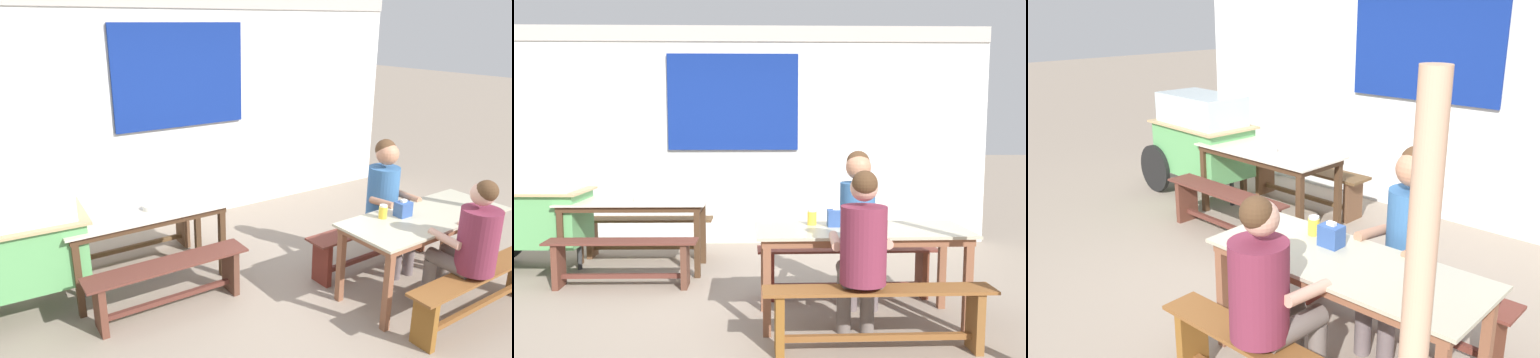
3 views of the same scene
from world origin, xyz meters
TOP-DOWN VIEW (x-y plane):
  - ground_plane at (0.00, 0.00)m, footprint 40.00×40.00m
  - backdrop_wall at (-0.00, 2.55)m, footprint 6.63×0.23m
  - dining_table_far at (-1.04, 1.21)m, footprint 1.57×0.71m
  - dining_table_near at (1.12, -0.36)m, footprint 1.72×0.71m
  - bench_far_back at (-1.04, 1.81)m, footprint 1.57×0.33m
  - bench_far_front at (-1.05, 0.60)m, footprint 1.48×0.30m
  - bench_near_back at (1.11, 0.25)m, footprint 1.66×0.30m
  - bench_near_front at (1.13, -0.96)m, footprint 1.64×0.27m
  - food_cart at (-2.21, 1.28)m, footprint 1.64×0.81m
  - person_near_front at (1.02, -0.89)m, footprint 0.45×0.59m
  - person_right_near_table at (1.20, 0.18)m, footprint 0.44×0.57m
  - tissue_box at (0.93, -0.25)m, footprint 0.14×0.11m
  - condiment_jar at (0.74, -0.19)m, footprint 0.08×0.08m
  - soup_bowl at (-0.97, 1.16)m, footprint 0.16×0.16m

SIDE VIEW (x-z plane):
  - ground_plane at x=0.00m, z-range 0.00..0.00m
  - bench_far_front at x=-1.05m, z-range 0.06..0.53m
  - bench_near_back at x=1.11m, z-range 0.07..0.54m
  - bench_near_front at x=1.13m, z-range 0.07..0.54m
  - bench_far_back at x=-1.04m, z-range 0.08..0.55m
  - dining_table_far at x=-1.04m, z-range 0.30..1.07m
  - dining_table_near at x=1.12m, z-range 0.31..1.08m
  - food_cart at x=-2.21m, z-range 0.10..1.33m
  - person_near_front at x=1.02m, z-range 0.08..1.39m
  - person_right_near_table at x=1.20m, z-range 0.11..1.47m
  - soup_bowl at x=-0.97m, z-range 0.77..0.82m
  - condiment_jar at x=0.74m, z-range 0.77..0.90m
  - tissue_box at x=0.93m, z-range 0.76..0.92m
  - backdrop_wall at x=0.00m, z-range 0.07..2.91m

